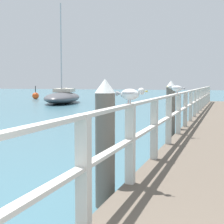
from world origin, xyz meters
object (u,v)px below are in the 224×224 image
at_px(seagull_foreground, 130,94).
at_px(boat_0, 63,97).
at_px(dock_piling_near, 105,143).
at_px(dock_piling_far, 171,110).
at_px(channel_buoy, 36,96).
at_px(seagull_background, 177,88).

height_order(seagull_foreground, boat_0, boat_0).
bearing_deg(boat_0, dock_piling_near, 102.06).
bearing_deg(boat_0, seagull_foreground, 102.76).
xyz_separation_m(dock_piling_near, dock_piling_far, (0.00, 5.96, 0.00)).
height_order(dock_piling_near, channel_buoy, dock_piling_near).
height_order(dock_piling_near, seagull_background, dock_piling_near).
relative_size(dock_piling_far, seagull_background, 3.84).
height_order(dock_piling_near, boat_0, boat_0).
bearing_deg(dock_piling_near, seagull_background, 85.27).
distance_m(seagull_background, boat_0, 21.42).
bearing_deg(channel_buoy, dock_piling_far, -51.03).
xyz_separation_m(boat_0, channel_buoy, (-5.81, 5.40, -0.16)).
bearing_deg(seagull_foreground, boat_0, -135.62).
height_order(dock_piling_far, boat_0, boat_0).
distance_m(dock_piling_far, boat_0, 19.97).
distance_m(dock_piling_near, channel_buoy, 32.64).
xyz_separation_m(seagull_foreground, channel_buoy, (-17.86, 27.64, -1.27)).
height_order(boat_0, channel_buoy, boat_0).
relative_size(seagull_background, channel_buoy, 0.34).
bearing_deg(dock_piling_far, channel_buoy, 128.97).
distance_m(boat_0, channel_buoy, 7.94).
relative_size(seagull_foreground, boat_0, 0.06).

